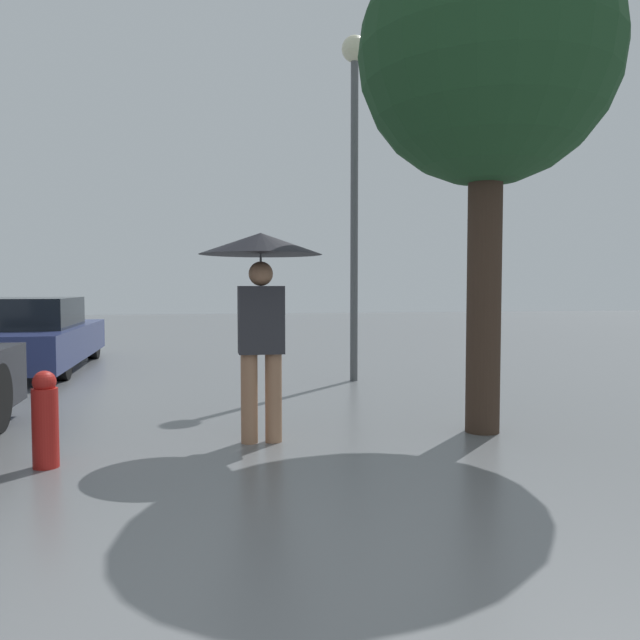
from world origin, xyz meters
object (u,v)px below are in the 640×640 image
(tree, at_px, (487,59))
(street_lamp, at_px, (354,139))
(parked_car_farthest, at_px, (27,336))
(fire_hydrant, at_px, (45,419))
(pedestrian, at_px, (261,275))

(tree, xyz_separation_m, street_lamp, (-0.39, 3.39, 0.03))
(parked_car_farthest, bearing_deg, tree, -46.12)
(fire_hydrant, bearing_deg, street_lamp, 48.31)
(parked_car_farthest, height_order, street_lamp, street_lamp)
(pedestrian, xyz_separation_m, fire_hydrant, (-1.69, -0.45, -1.11))
(pedestrian, bearing_deg, street_lamp, 63.15)
(tree, bearing_deg, pedestrian, 179.62)
(tree, relative_size, fire_hydrant, 6.34)
(fire_hydrant, bearing_deg, parked_car_farthest, 104.96)
(pedestrian, distance_m, parked_car_farthest, 6.58)
(tree, height_order, fire_hydrant, tree)
(pedestrian, relative_size, street_lamp, 0.37)
(pedestrian, height_order, parked_car_farthest, pedestrian)
(pedestrian, xyz_separation_m, parked_car_farthest, (-3.31, 5.61, -0.93))
(parked_car_farthest, relative_size, tree, 0.97)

